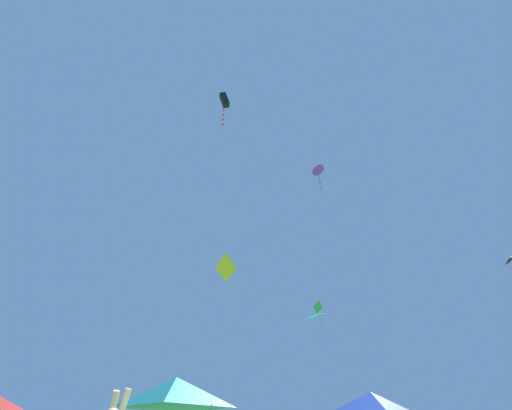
# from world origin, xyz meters

# --- Properties ---
(canopy_tent_teal) EXTENTS (3.34, 3.34, 3.57)m
(canopy_tent_teal) POSITION_xyz_m (-1.82, 10.27, 3.03)
(canopy_tent_teal) COLOR #9E9EA3
(canopy_tent_teal) RESTS_ON ground
(canopy_tent_blue) EXTENTS (3.02, 3.02, 3.23)m
(canopy_tent_blue) POSITION_xyz_m (6.06, 11.74, 2.74)
(canopy_tent_blue) COLOR #9E9EA3
(canopy_tent_blue) RESTS_ON ground
(kite_green_diamond) EXTENTS (0.71, 0.71, 1.85)m
(kite_green_diamond) POSITION_xyz_m (7.17, 28.40, 11.58)
(kite_green_diamond) COLOR green
(kite_cyan_diamond) EXTENTS (1.86, 1.63, 0.70)m
(kite_cyan_diamond) POSITION_xyz_m (5.44, 20.05, 8.66)
(kite_cyan_diamond) COLOR #2DB7CC
(kite_purple_delta) EXTENTS (1.86, 1.88, 2.73)m
(kite_purple_delta) POSITION_xyz_m (8.18, 27.76, 25.83)
(kite_purple_delta) COLOR purple
(kite_yellow_diamond) EXTENTS (0.84, 0.82, 0.95)m
(kite_yellow_diamond) POSITION_xyz_m (-0.24, 13.10, 9.19)
(kite_yellow_diamond) COLOR yellow
(kite_black_delta) EXTENTS (0.84, 1.02, 0.76)m
(kite_black_delta) POSITION_xyz_m (17.61, 16.86, 11.53)
(kite_black_delta) COLOR black
(kite_black_box) EXTENTS (0.95, 0.82, 3.07)m
(kite_black_box) POSITION_xyz_m (-1.17, 18.45, 26.21)
(kite_black_box) COLOR black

